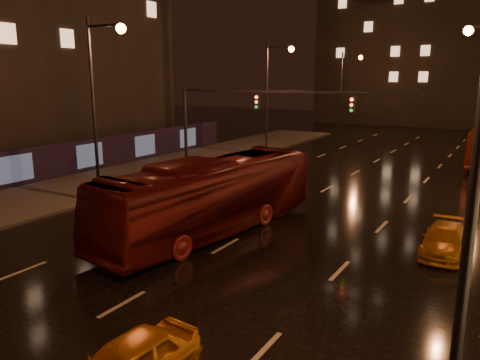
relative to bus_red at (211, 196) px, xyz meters
The scene contains 7 objects.
ground 9.11m from the bus_red, 80.35° to the left, with size 140.00×140.00×0.00m, color black.
sidewalk_left 12.70m from the bus_red, 162.32° to the left, with size 7.00×70.00×0.15m, color #38332D.
hoarding_left 15.73m from the bus_red, behind, with size 0.30×46.00×2.50m, color black.
traffic_signal 9.98m from the bus_red, 111.97° to the left, with size 15.31×0.32×6.20m.
streetlight_right 14.66m from the bus_red, 41.36° to the right, with size 2.64×0.50×10.00m.
bus_red is the anchor object (origin of this frame).
taxi_far 9.93m from the bus_red, 15.63° to the left, with size 1.57×3.87×1.12m, color #B86C11.
Camera 1 is at (10.07, -5.67, 6.96)m, focal length 35.00 mm.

